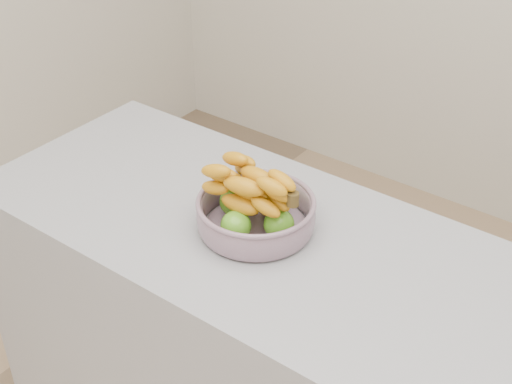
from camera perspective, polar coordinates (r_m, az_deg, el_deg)
fruit_bowl at (r=1.59m, az=-0.04°, el=-1.41°), size 0.27×0.27×0.16m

